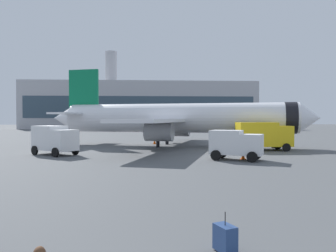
# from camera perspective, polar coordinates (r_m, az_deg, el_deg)

# --- Properties ---
(airplane_at_gate) EXTENTS (35.06, 31.99, 10.50)m
(airplane_at_gate) POSITION_cam_1_polar(r_m,az_deg,el_deg) (43.32, 1.34, 1.33)
(airplane_at_gate) COLOR white
(airplane_at_gate) RESTS_ON ground
(service_truck) EXTENTS (5.11, 4.73, 2.90)m
(service_truck) POSITION_cam_1_polar(r_m,az_deg,el_deg) (34.74, -19.04, -2.11)
(service_truck) COLOR white
(service_truck) RESTS_ON ground
(fuel_truck) EXTENTS (6.01, 2.74, 3.20)m
(fuel_truck) POSITION_cam_1_polar(r_m,az_deg,el_deg) (38.83, 16.12, -1.49)
(fuel_truck) COLOR yellow
(fuel_truck) RESTS_ON ground
(cargo_van) EXTENTS (4.83, 3.89, 2.60)m
(cargo_van) POSITION_cam_1_polar(r_m,az_deg,el_deg) (29.37, 11.58, -2.98)
(cargo_van) COLOR white
(cargo_van) RESTS_ON ground
(safety_cone_near) EXTENTS (0.44, 0.44, 0.76)m
(safety_cone_near) POSITION_cam_1_polar(r_m,az_deg,el_deg) (51.26, 12.43, -2.37)
(safety_cone_near) COLOR #F2590C
(safety_cone_near) RESTS_ON ground
(safety_cone_mid) EXTENTS (0.44, 0.44, 0.61)m
(safety_cone_mid) POSITION_cam_1_polar(r_m,az_deg,el_deg) (30.22, 12.85, -5.05)
(safety_cone_mid) COLOR #F2590C
(safety_cone_mid) RESTS_ON ground
(safety_cone_far) EXTENTS (0.44, 0.44, 0.83)m
(safety_cone_far) POSITION_cam_1_polar(r_m,az_deg,el_deg) (47.10, -2.34, -2.62)
(safety_cone_far) COLOR #F2590C
(safety_cone_far) RESTS_ON ground
(rolling_suitcase) EXTENTS (0.61, 0.74, 1.10)m
(rolling_suitcase) POSITION_cam_1_polar(r_m,az_deg,el_deg) (9.52, 9.84, -18.54)
(rolling_suitcase) COLOR navy
(rolling_suitcase) RESTS_ON ground
(terminal_building) EXTENTS (84.54, 22.09, 29.03)m
(terminal_building) POSITION_cam_1_polar(r_m,az_deg,el_deg) (126.63, -4.72, 3.54)
(terminal_building) COLOR #B2B2B7
(terminal_building) RESTS_ON ground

